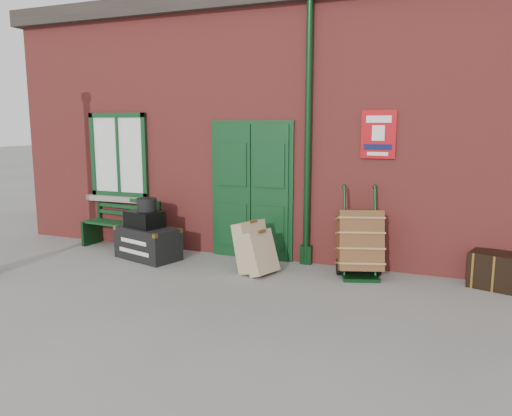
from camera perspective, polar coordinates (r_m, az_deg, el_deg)
The scene contains 10 objects.
ground at distance 6.97m, azimuth -2.84°, elevation -8.84°, with size 80.00×80.00×0.00m, color gray.
station_building at distance 9.89m, azimuth 5.66°, elevation 9.29°, with size 10.30×4.30×4.36m.
bench at distance 9.24m, azimuth -14.97°, elevation -1.60°, with size 1.53×0.62×0.92m.
houdini_trunk at distance 8.44m, azimuth -12.23°, elevation -3.91°, with size 1.06×0.58×0.53m, color black.
strongbox at distance 8.38m, azimuth -12.61°, elevation -1.24°, with size 0.58×0.42×0.26m, color black.
hatbox at distance 8.35m, azimuth -12.38°, elevation 0.38°, with size 0.32×0.32×0.21m, color black.
suitcase_back at distance 7.50m, azimuth -0.48°, elevation -4.41°, with size 0.21×0.53×0.75m, color tan.
suitcase_front at distance 7.36m, azimuth 0.52°, elevation -5.11°, with size 0.19×0.48×0.64m, color tan.
porter_trolley at distance 7.41m, azimuth 11.77°, elevation -3.88°, with size 0.81×0.84×1.30m.
dark_trunk at distance 7.53m, azimuth 25.87°, elevation -6.46°, with size 0.68×0.44×0.49m, color black.
Camera 1 is at (2.79, -6.00, 2.19)m, focal length 35.00 mm.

